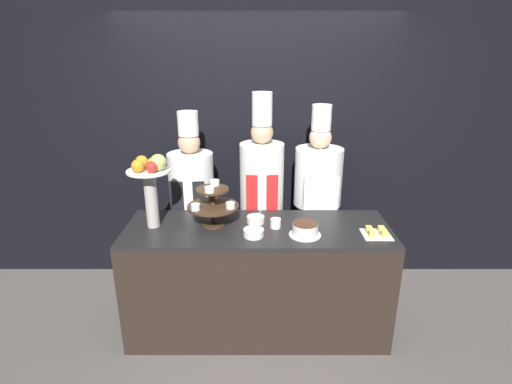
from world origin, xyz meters
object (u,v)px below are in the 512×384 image
object	(u,v)px
chef_center_right	(316,196)
cup_white	(274,223)
serving_bowl_far	(254,219)
fruit_pedestal	(149,179)
chef_left	(191,199)
cake_square_tray	(375,233)
serving_bowl_near	(252,233)
cake_round	(304,229)
tiered_stand	(211,203)
chef_center_left	(260,192)

from	to	relation	value
chef_center_right	cup_white	bearing A→B (deg)	-125.28
serving_bowl_far	chef_center_right	bearing A→B (deg)	40.46
fruit_pedestal	chef_left	xyz separation A→B (m)	(0.21, 0.54, -0.36)
cake_square_tray	chef_left	world-z (taller)	chef_left
serving_bowl_near	chef_center_right	bearing A→B (deg)	51.55
serving_bowl_near	fruit_pedestal	bearing A→B (deg)	167.25
fruit_pedestal	cake_round	world-z (taller)	fruit_pedestal
fruit_pedestal	serving_bowl_near	world-z (taller)	fruit_pedestal
tiered_stand	cake_round	world-z (taller)	tiered_stand
tiered_stand	cake_square_tray	bearing A→B (deg)	-8.28
serving_bowl_near	chef_left	world-z (taller)	chef_left
chef_center_right	cake_square_tray	bearing A→B (deg)	-64.07
cake_square_tray	chef_center_left	size ratio (longest dim) A/B	0.11
fruit_pedestal	tiered_stand	bearing A→B (deg)	2.98
fruit_pedestal	cake_round	bearing A→B (deg)	-7.94
cup_white	chef_left	xyz separation A→B (m)	(-0.72, 0.56, -0.02)
fruit_pedestal	cake_square_tray	distance (m)	1.71
fruit_pedestal	serving_bowl_near	distance (m)	0.86
serving_bowl_near	serving_bowl_far	bearing A→B (deg)	86.51
serving_bowl_near	chef_center_left	xyz separation A→B (m)	(0.07, 0.71, 0.06)
tiered_stand	chef_center_right	bearing A→B (deg)	30.45
fruit_pedestal	cake_square_tray	world-z (taller)	fruit_pedestal
cake_round	chef_left	bearing A→B (deg)	143.13
chef_center_left	chef_left	bearing A→B (deg)	179.99
cake_square_tray	chef_center_right	size ratio (longest dim) A/B	0.12
chef_center_left	chef_center_right	size ratio (longest dim) A/B	1.06
chef_left	chef_center_right	world-z (taller)	chef_center_right
cup_white	chef_center_right	xyz separation A→B (m)	(0.40, 0.56, 0.01)
cake_round	chef_center_left	world-z (taller)	chef_center_left
serving_bowl_far	chef_center_left	xyz separation A→B (m)	(0.05, 0.47, 0.06)
cake_round	cake_square_tray	bearing A→B (deg)	0.67
cake_square_tray	chef_center_left	bearing A→B (deg)	140.30
cake_square_tray	serving_bowl_near	distance (m)	0.90
cake_square_tray	serving_bowl_near	xyz separation A→B (m)	(-0.90, -0.02, 0.01)
chef_center_left	cup_white	bearing A→B (deg)	-80.12
chef_center_left	serving_bowl_near	bearing A→B (deg)	-95.48
tiered_stand	chef_center_left	xyz separation A→B (m)	(0.38, 0.51, -0.10)
serving_bowl_far	chef_left	xyz separation A→B (m)	(-0.57, 0.47, -0.01)
chef_center_left	cake_square_tray	bearing A→B (deg)	-39.70
tiered_stand	chef_center_left	distance (m)	0.65
tiered_stand	serving_bowl_far	world-z (taller)	tiered_stand
cake_round	chef_center_right	distance (m)	0.72
tiered_stand	cake_square_tray	distance (m)	1.23
cup_white	chef_center_left	size ratio (longest dim) A/B	0.04
serving_bowl_near	cake_round	bearing A→B (deg)	2.09
serving_bowl_near	chef_left	size ratio (longest dim) A/B	0.09
fruit_pedestal	chef_center_left	world-z (taller)	chef_center_left
tiered_stand	cake_square_tray	xyz separation A→B (m)	(1.21, -0.18, -0.17)
serving_bowl_near	cup_white	bearing A→B (deg)	41.68
cup_white	chef_center_right	distance (m)	0.69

